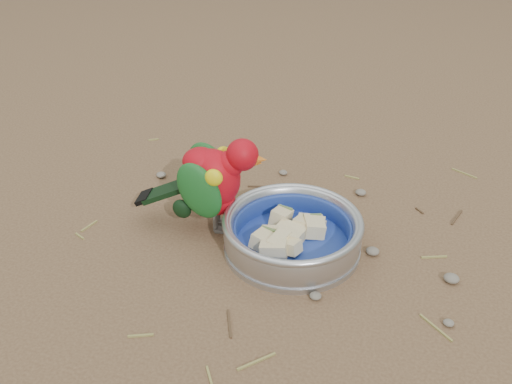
% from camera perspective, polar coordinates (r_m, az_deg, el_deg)
% --- Properties ---
extents(ground, '(60.00, 60.00, 0.00)m').
position_cam_1_polar(ground, '(0.94, 1.61, -6.26)').
color(ground, brown).
extents(food_bowl, '(0.23, 0.23, 0.02)m').
position_cam_1_polar(food_bowl, '(0.95, 3.61, -5.34)').
color(food_bowl, '#B2B2BA').
rests_on(food_bowl, ground).
extents(bowl_wall, '(0.23, 0.23, 0.04)m').
position_cam_1_polar(bowl_wall, '(0.93, 3.67, -3.87)').
color(bowl_wall, '#B2B2BA').
rests_on(bowl_wall, food_bowl).
extents(fruit_wedges, '(0.14, 0.14, 0.03)m').
position_cam_1_polar(fruit_wedges, '(0.93, 3.65, -4.22)').
color(fruit_wedges, beige).
rests_on(fruit_wedges, food_bowl).
extents(lory_parrot, '(0.22, 0.13, 0.17)m').
position_cam_1_polar(lory_parrot, '(0.96, -4.33, 0.60)').
color(lory_parrot, '#A90813').
rests_on(lory_parrot, ground).
extents(ground_debris, '(0.90, 0.80, 0.01)m').
position_cam_1_polar(ground_debris, '(0.97, 0.75, -4.68)').
color(ground_debris, olive).
rests_on(ground_debris, ground).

